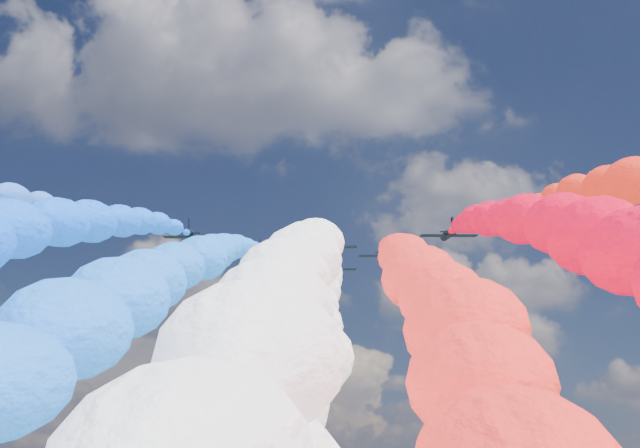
# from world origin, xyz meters

# --- Properties ---
(jet_0) EXTENTS (9.55, 12.61, 4.84)m
(jet_0) POSITION_xyz_m (-32.58, -5.58, 97.56)
(jet_0) COLOR black
(jet_1) EXTENTS (9.39, 12.49, 4.84)m
(jet_1) POSITION_xyz_m (-20.13, 3.17, 97.56)
(jet_1) COLOR black
(trail_1) EXTENTS (6.98, 122.72, 49.62)m
(trail_1) POSITION_xyz_m (-20.13, -59.60, 75.27)
(trail_1) COLOR blue
(jet_2) EXTENTS (9.23, 12.38, 4.84)m
(jet_2) POSITION_xyz_m (-10.11, 14.09, 97.56)
(jet_2) COLOR black
(trail_2) EXTENTS (6.98, 122.72, 49.62)m
(trail_2) POSITION_xyz_m (-10.11, -48.67, 75.27)
(trail_2) COLOR blue
(jet_3) EXTENTS (9.01, 12.22, 4.84)m
(jet_3) POSITION_xyz_m (1.37, 9.54, 97.56)
(jet_3) COLOR black
(trail_3) EXTENTS (6.98, 122.72, 49.62)m
(trail_3) POSITION_xyz_m (1.37, -53.23, 75.27)
(trail_3) COLOR white
(jet_4) EXTENTS (9.45, 12.54, 4.84)m
(jet_4) POSITION_xyz_m (1.40, 23.60, 97.56)
(jet_4) COLOR black
(trail_4) EXTENTS (6.98, 122.72, 49.62)m
(trail_4) POSITION_xyz_m (1.40, -39.17, 75.27)
(trail_4) COLOR white
(jet_5) EXTENTS (9.31, 12.44, 4.84)m
(jet_5) POSITION_xyz_m (10.48, 15.09, 97.56)
(jet_5) COLOR black
(trail_5) EXTENTS (6.98, 122.72, 49.62)m
(trail_5) POSITION_xyz_m (10.48, -47.67, 75.27)
(trail_5) COLOR red
(jet_6) EXTENTS (9.41, 12.51, 4.84)m
(jet_6) POSITION_xyz_m (20.15, 4.03, 97.56)
(jet_6) COLOR black
(trail_6) EXTENTS (6.98, 122.72, 49.62)m
(trail_6) POSITION_xyz_m (20.15, -58.73, 75.27)
(trail_6) COLOR red
(jet_7) EXTENTS (9.40, 12.50, 4.84)m
(jet_7) POSITION_xyz_m (29.39, -5.63, 97.56)
(jet_7) COLOR black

